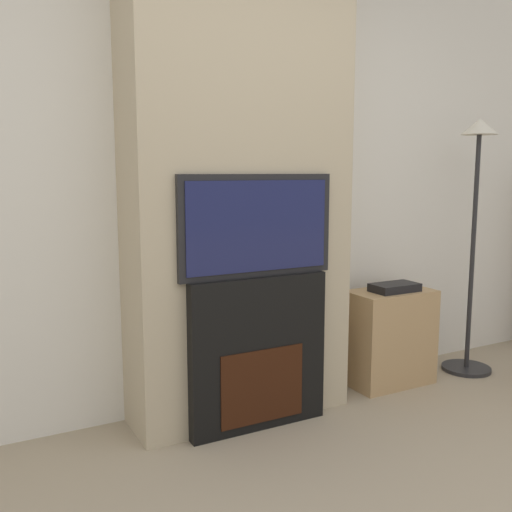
% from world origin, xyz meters
% --- Properties ---
extents(wall_back, '(6.00, 0.06, 2.70)m').
position_xyz_m(wall_back, '(0.00, 2.03, 1.35)').
color(wall_back, silver).
rests_on(wall_back, ground_plane).
extents(chimney_breast, '(1.19, 0.39, 2.70)m').
position_xyz_m(chimney_breast, '(0.00, 1.81, 1.35)').
color(chimney_breast, '#BCAD8E').
rests_on(chimney_breast, ground_plane).
extents(fireplace, '(0.76, 0.15, 0.80)m').
position_xyz_m(fireplace, '(0.00, 1.61, 0.40)').
color(fireplace, black).
rests_on(fireplace, ground_plane).
extents(television, '(0.85, 0.07, 0.51)m').
position_xyz_m(television, '(0.00, 1.61, 1.06)').
color(television, black).
rests_on(television, fireplace).
extents(floor_lamp, '(0.32, 0.32, 1.66)m').
position_xyz_m(floor_lamp, '(1.65, 1.68, 1.04)').
color(floor_lamp, '#262628').
rests_on(floor_lamp, ground_plane).
extents(media_stand, '(0.53, 0.31, 0.65)m').
position_xyz_m(media_stand, '(1.03, 1.75, 0.31)').
color(media_stand, tan).
rests_on(media_stand, ground_plane).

